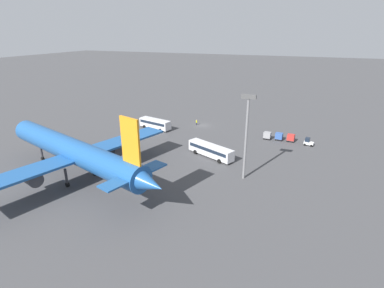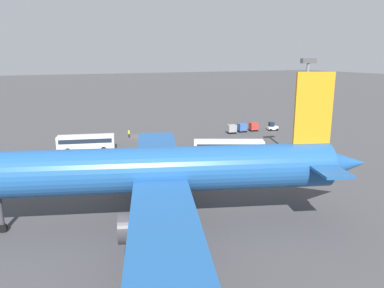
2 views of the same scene
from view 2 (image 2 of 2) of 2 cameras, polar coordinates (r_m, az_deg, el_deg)
ground_plane at (r=85.02m, az=-8.43°, el=1.13°), size 600.00×600.00×0.00m
airplane at (r=39.33m, az=-7.05°, el=-4.11°), size 48.21×41.95×16.16m
shuttle_bus_near at (r=73.87m, az=-15.84°, el=0.35°), size 10.89×5.14×3.02m
shuttle_bus_far at (r=67.35m, az=5.62°, el=-0.43°), size 12.46×7.37×3.02m
baggage_tug at (r=92.89m, az=12.13°, el=2.60°), size 2.59×1.99×2.10m
worker_person at (r=84.06m, az=-9.59°, el=1.55°), size 0.38×0.38×1.74m
cargo_cart_red at (r=91.28m, az=9.38°, el=2.70°), size 2.16×1.88×2.06m
cargo_cart_blue at (r=89.65m, az=7.69°, el=2.56°), size 2.16×1.88×2.06m
cargo_cart_grey at (r=87.75m, az=6.07°, el=2.37°), size 2.16×1.88×2.06m
light_pole at (r=64.86m, az=16.96°, el=6.46°), size 2.80×0.70×17.36m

